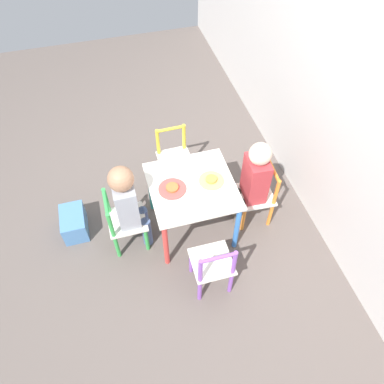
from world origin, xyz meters
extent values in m
plane|color=#5B514C|center=(0.00, 0.00, 0.00)|extent=(6.00, 6.00, 0.00)
cube|color=silver|center=(0.00, 0.95, 1.30)|extent=(6.00, 0.06, 2.60)
cube|color=silver|center=(0.00, 0.00, 0.47)|extent=(0.57, 0.57, 0.02)
cylinder|color=teal|center=(-0.25, -0.25, 0.23)|extent=(0.04, 0.04, 0.46)
cylinder|color=#DB3D38|center=(0.25, -0.25, 0.23)|extent=(0.04, 0.04, 0.46)
cylinder|color=#E5599E|center=(-0.25, 0.25, 0.23)|extent=(0.04, 0.04, 0.46)
cylinder|color=#387AD1|center=(0.25, 0.25, 0.23)|extent=(0.04, 0.04, 0.46)
cube|color=silver|center=(0.03, 0.47, 0.26)|extent=(0.28, 0.28, 0.02)
cylinder|color=orange|center=(-0.08, 0.37, 0.13)|extent=(0.03, 0.03, 0.25)
cylinder|color=orange|center=(0.13, 0.36, 0.13)|extent=(0.03, 0.03, 0.25)
cylinder|color=orange|center=(-0.07, 0.58, 0.13)|extent=(0.03, 0.03, 0.25)
cylinder|color=orange|center=(0.14, 0.57, 0.13)|extent=(0.03, 0.03, 0.25)
cylinder|color=orange|center=(-0.07, 0.58, 0.38)|extent=(0.03, 0.03, 0.26)
cylinder|color=orange|center=(0.14, 0.57, 0.38)|extent=(0.03, 0.03, 0.26)
cylinder|color=orange|center=(0.04, 0.58, 0.50)|extent=(0.21, 0.04, 0.02)
cube|color=silver|center=(0.00, -0.47, 0.26)|extent=(0.26, 0.26, 0.02)
cylinder|color=green|center=(0.11, -0.37, 0.13)|extent=(0.03, 0.03, 0.25)
cylinder|color=green|center=(-0.10, -0.37, 0.13)|extent=(0.03, 0.03, 0.25)
cylinder|color=green|center=(0.11, -0.58, 0.13)|extent=(0.03, 0.03, 0.25)
cylinder|color=green|center=(-0.10, -0.58, 0.13)|extent=(0.03, 0.03, 0.25)
cylinder|color=green|center=(0.11, -0.58, 0.38)|extent=(0.03, 0.03, 0.26)
cylinder|color=green|center=(-0.10, -0.58, 0.38)|extent=(0.03, 0.03, 0.26)
cylinder|color=green|center=(0.00, -0.58, 0.50)|extent=(0.21, 0.02, 0.02)
cube|color=silver|center=(0.47, 0.00, 0.26)|extent=(0.26, 0.26, 0.02)
cylinder|color=#8E51BC|center=(0.37, 0.10, 0.13)|extent=(0.03, 0.03, 0.25)
cylinder|color=#8E51BC|center=(0.37, -0.11, 0.13)|extent=(0.03, 0.03, 0.25)
cylinder|color=#8E51BC|center=(0.58, 0.10, 0.13)|extent=(0.03, 0.03, 0.25)
cylinder|color=#8E51BC|center=(0.58, -0.11, 0.13)|extent=(0.03, 0.03, 0.25)
cylinder|color=#8E51BC|center=(0.58, 0.10, 0.38)|extent=(0.03, 0.03, 0.26)
cylinder|color=#8E51BC|center=(0.58, -0.11, 0.38)|extent=(0.03, 0.03, 0.26)
cylinder|color=#8E51BC|center=(0.58, 0.00, 0.50)|extent=(0.03, 0.21, 0.02)
cube|color=silver|center=(-0.47, -0.01, 0.26)|extent=(0.26, 0.26, 0.02)
cylinder|color=yellow|center=(-0.36, -0.11, 0.13)|extent=(0.03, 0.03, 0.25)
cylinder|color=yellow|center=(-0.37, 0.10, 0.13)|extent=(0.03, 0.03, 0.25)
cylinder|color=yellow|center=(-0.58, -0.12, 0.13)|extent=(0.03, 0.03, 0.25)
cylinder|color=yellow|center=(-0.58, 0.10, 0.13)|extent=(0.03, 0.03, 0.25)
cylinder|color=yellow|center=(-0.58, -0.12, 0.38)|extent=(0.03, 0.03, 0.26)
cylinder|color=yellow|center=(-0.58, 0.10, 0.38)|extent=(0.03, 0.03, 0.26)
cylinder|color=yellow|center=(-0.58, -0.01, 0.50)|extent=(0.03, 0.21, 0.02)
cylinder|color=#7A6B5B|center=(-0.03, 0.35, 0.13)|extent=(0.07, 0.07, 0.27)
cylinder|color=#7A6B5B|center=(0.07, 0.35, 0.13)|extent=(0.07, 0.07, 0.27)
cube|color=#B23338|center=(0.03, 0.45, 0.44)|extent=(0.21, 0.15, 0.35)
sphere|color=beige|center=(0.03, 0.45, 0.69)|extent=(0.15, 0.15, 0.15)
cylinder|color=#4C608E|center=(0.05, -0.35, 0.13)|extent=(0.07, 0.07, 0.27)
cylinder|color=#4C608E|center=(-0.05, -0.35, 0.13)|extent=(0.07, 0.07, 0.27)
cube|color=#999EA8|center=(0.00, -0.45, 0.44)|extent=(0.20, 0.14, 0.35)
sphere|color=#A37556|center=(0.00, -0.45, 0.69)|extent=(0.17, 0.17, 0.17)
cylinder|color=#EADB66|center=(0.00, 0.14, 0.49)|extent=(0.17, 0.17, 0.01)
cylinder|color=#D6843D|center=(0.00, 0.14, 0.50)|extent=(0.08, 0.08, 0.02)
cylinder|color=#E54C47|center=(0.00, -0.14, 0.49)|extent=(0.19, 0.19, 0.01)
cylinder|color=#CC6633|center=(0.00, -0.14, 0.50)|extent=(0.08, 0.08, 0.02)
cube|color=#4C7FB7|center=(-0.20, -0.86, 0.09)|extent=(0.27, 0.17, 0.18)
camera|label=1|loc=(1.56, -0.44, 2.40)|focal=35.00mm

